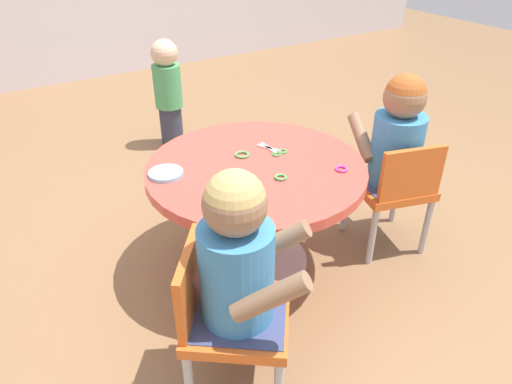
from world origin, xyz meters
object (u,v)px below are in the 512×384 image
Objects in this scene: child_chair_left at (226,315)px; seated_child_right at (398,135)px; child_chair_right at (394,187)px; craft_table at (256,192)px; craft_scissors at (275,151)px; toddler_standing at (168,91)px; rolling_pin at (223,188)px; seated_child_left at (238,256)px.

seated_child_right is at bearing 17.36° from child_chair_left.
child_chair_left is 1.05× the size of seated_child_right.
child_chair_left is 1.00m from child_chair_right.
craft_table is 0.19m from craft_scissors.
toddler_standing is at bearing 88.01° from craft_scissors.
rolling_pin is (-0.79, 0.04, -0.02)m from seated_child_right.
seated_child_left is at bearing -112.34° from rolling_pin.
craft_table is at bearing 49.96° from child_chair_left.
seated_child_right is at bearing 19.22° from seated_child_left.
craft_scissors reaches higher than craft_table.
toddler_standing is (-0.40, 1.50, 0.05)m from child_chair_right.
child_chair_right is at bearing -30.00° from craft_scissors.
toddler_standing reaches higher than child_chair_right.
seated_child_right is at bearing -25.64° from craft_scissors.
toddler_standing is at bearing 75.19° from rolling_pin.
craft_scissors is (-0.04, -1.24, 0.13)m from toddler_standing.
child_chair_right reaches higher than craft_table.
seated_child_right reaches higher than craft_scissors.
seated_child_right is 2.67× the size of rolling_pin.
seated_child_right reaches higher than child_chair_right.
child_chair_right is 1.55m from toddler_standing.
child_chair_left is 1.05× the size of seated_child_left.
craft_table is 0.61m from child_chair_right.
child_chair_right and rolling_pin have the same top height.
toddler_standing is (0.17, 1.30, -0.00)m from craft_table.
toddler_standing is at bearing 72.44° from child_chair_left.
seated_child_left is at bearing -131.43° from craft_scissors.
seated_child_right is 3.63× the size of craft_scissors.
seated_child_right is 0.51m from craft_scissors.
craft_table is at bearing 164.71° from seated_child_right.
child_chair_right is 0.23m from seated_child_right.
craft_table is 0.63m from seated_child_right.
child_chair_right is at bearing 17.30° from seated_child_left.
toddler_standing is (0.56, 1.77, 0.05)m from child_chair_left.
seated_child_right is at bearing -15.29° from craft_table.
toddler_standing reaches higher than craft_table.
craft_table is 1.67× the size of seated_child_left.
child_chair_right is at bearing -105.78° from seated_child_right.
seated_child_left is 1.00m from seated_child_right.
craft_table is 0.63m from seated_child_left.
seated_child_left is at bearing -36.76° from child_chair_left.
craft_table is 1.27× the size of toddler_standing.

